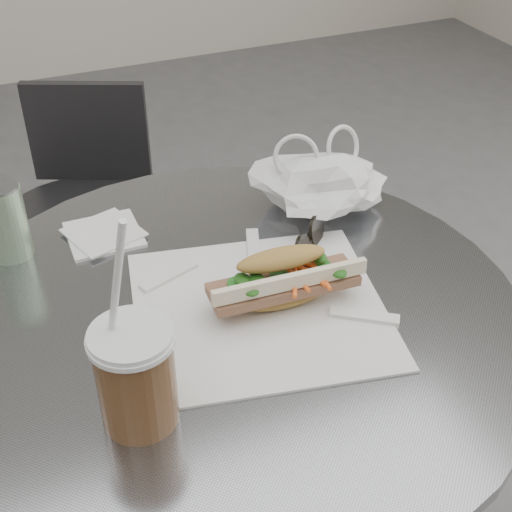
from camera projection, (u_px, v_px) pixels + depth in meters
name	position (u px, v px, depth m)	size (l,w,h in m)	color
cafe_table	(235.00, 449.00, 1.07)	(0.76, 0.76, 0.74)	slate
chair_far	(91.00, 251.00, 1.75)	(0.39, 0.41, 0.69)	#2A2A2D
sandwich_paper	(259.00, 308.00, 0.91)	(0.32, 0.30, 0.00)	white
banh_mi	(282.00, 279.00, 0.90)	(0.24, 0.11, 0.08)	#AF8D42
iced_coffee	(136.00, 375.00, 0.73)	(0.09, 0.09, 0.26)	brown
sunglasses	(308.00, 242.00, 1.01)	(0.09, 0.08, 0.04)	black
plastic_bag	(323.00, 187.00, 1.07)	(0.19, 0.15, 0.10)	silver
napkin_stack	(104.00, 234.00, 1.05)	(0.12, 0.12, 0.01)	white
drink_can	(5.00, 221.00, 0.98)	(0.06, 0.06, 0.11)	#669E5C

